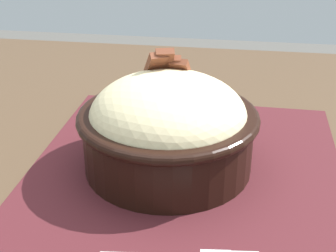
% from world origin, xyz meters
% --- Properties ---
extents(placemat, '(0.47, 0.35, 0.00)m').
position_xyz_m(placemat, '(-0.02, -0.02, 0.72)').
color(placemat, '#47191E').
rests_on(placemat, table).
extents(bowl, '(0.22, 0.22, 0.13)m').
position_xyz_m(bowl, '(-0.08, -0.04, 0.77)').
color(bowl, black).
rests_on(bowl, placemat).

